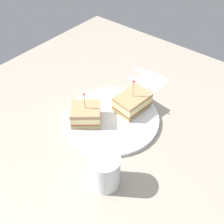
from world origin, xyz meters
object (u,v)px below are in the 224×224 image
(fork, at_px, (140,80))
(napkin, at_px, (153,80))
(plate, at_px, (112,118))
(knife, at_px, (147,74))
(drink_glass, at_px, (106,173))
(sandwich_half_back, at_px, (132,102))
(sandwich_half_front, at_px, (86,114))

(fork, bearing_deg, napkin, -51.98)
(plate, xyz_separation_m, knife, (0.26, 0.05, -0.00))
(drink_glass, xyz_separation_m, napkin, (0.42, 0.13, -0.04))
(drink_glass, relative_size, knife, 0.71)
(plate, distance_m, fork, 0.22)
(drink_glass, bearing_deg, fork, 23.26)
(sandwich_half_back, relative_size, napkin, 1.17)
(plate, bearing_deg, sandwich_half_back, -20.23)
(plate, distance_m, sandwich_half_back, 0.08)
(plate, bearing_deg, fork, 11.82)
(plate, distance_m, drink_glass, 0.22)
(sandwich_half_front, bearing_deg, napkin, -7.71)
(plate, xyz_separation_m, napkin, (0.24, 0.01, -0.01))
(sandwich_half_front, bearing_deg, fork, -1.01)
(sandwich_half_back, bearing_deg, plate, 159.77)
(plate, height_order, sandwich_half_back, sandwich_half_back)
(sandwich_half_front, xyz_separation_m, knife, (0.32, -0.00, -0.04))
(plate, height_order, knife, plate)
(sandwich_half_front, distance_m, fork, 0.28)
(fork, bearing_deg, sandwich_half_front, 178.99)
(plate, relative_size, fork, 2.40)
(napkin, relative_size, fork, 0.80)
(napkin, distance_m, knife, 0.04)
(napkin, bearing_deg, knife, 62.79)
(sandwich_half_front, distance_m, knife, 0.33)
(napkin, bearing_deg, sandwich_half_front, 172.29)
(sandwich_half_front, relative_size, knife, 0.82)
(sandwich_half_back, height_order, fork, sandwich_half_back)
(fork, bearing_deg, plate, -168.18)
(plate, xyz_separation_m, sandwich_half_back, (0.07, -0.02, 0.03))
(fork, relative_size, knife, 0.87)
(fork, height_order, knife, same)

